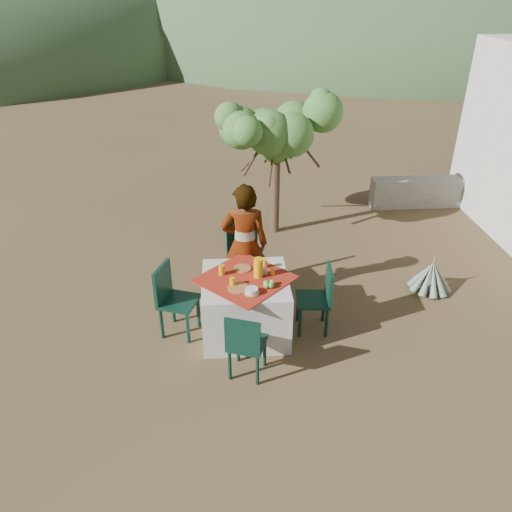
# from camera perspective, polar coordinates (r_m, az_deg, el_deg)

# --- Properties ---
(ground) EXTENTS (160.00, 160.00, 0.00)m
(ground) POSITION_cam_1_polar(r_m,az_deg,el_deg) (6.55, 1.26, -6.85)
(ground) COLOR #3E2F1C
(ground) RESTS_ON ground
(table) EXTENTS (1.30, 1.30, 0.76)m
(table) POSITION_cam_1_polar(r_m,az_deg,el_deg) (6.09, -1.22, -5.62)
(table) COLOR beige
(table) RESTS_ON ground
(chair_far) EXTENTS (0.60, 0.60, 1.00)m
(chair_far) POSITION_cam_1_polar(r_m,az_deg,el_deg) (6.86, -1.19, 0.42)
(chair_far) COLOR black
(chair_far) RESTS_ON ground
(chair_near) EXTENTS (0.49, 0.49, 0.83)m
(chair_near) POSITION_cam_1_polar(r_m,az_deg,el_deg) (5.38, -1.22, -9.95)
(chair_near) COLOR black
(chair_near) RESTS_ON ground
(chair_left) EXTENTS (0.54, 0.54, 0.91)m
(chair_left) POSITION_cam_1_polar(r_m,az_deg,el_deg) (6.09, -9.52, -4.62)
(chair_left) COLOR black
(chair_left) RESTS_ON ground
(chair_right) EXTENTS (0.43, 0.43, 0.87)m
(chair_right) POSITION_cam_1_polar(r_m,az_deg,el_deg) (6.11, 7.25, -4.58)
(chair_right) COLOR black
(chair_right) RESTS_ON ground
(person) EXTENTS (0.63, 0.43, 1.67)m
(person) POSITION_cam_1_polar(r_m,az_deg,el_deg) (6.45, -1.31, 1.28)
(person) COLOR #8C6651
(person) RESTS_ON ground
(shrub_tree) EXTENTS (1.77, 1.73, 2.08)m
(shrub_tree) POSITION_cam_1_polar(r_m,az_deg,el_deg) (8.18, 2.81, 13.47)
(shrub_tree) COLOR #453522
(shrub_tree) RESTS_ON ground
(agave) EXTENTS (0.59, 0.59, 0.63)m
(agave) POSITION_cam_1_polar(r_m,az_deg,el_deg) (7.38, 19.36, -2.24)
(agave) COLOR slate
(agave) RESTS_ON ground
(stone_wall) EXTENTS (2.60, 0.35, 0.55)m
(stone_wall) POSITION_cam_1_polar(r_m,az_deg,el_deg) (10.25, 20.13, 6.92)
(stone_wall) COLOR gray
(stone_wall) RESTS_ON ground
(hill_near_right) EXTENTS (48.00, 48.00, 20.00)m
(hill_near_right) POSITION_cam_1_polar(r_m,az_deg,el_deg) (43.30, 14.02, 23.32)
(hill_near_right) COLOR #35532F
(hill_near_right) RESTS_ON ground
(hill_far_center) EXTENTS (60.00, 60.00, 24.00)m
(hill_far_center) POSITION_cam_1_polar(r_m,az_deg,el_deg) (57.51, -8.20, 25.09)
(hill_far_center) COLOR slate
(hill_far_center) RESTS_ON ground
(plate_far) EXTENTS (0.22, 0.22, 0.01)m
(plate_far) POSITION_cam_1_polar(r_m,az_deg,el_deg) (6.06, -1.56, -1.42)
(plate_far) COLOR brown
(plate_far) RESTS_ON table
(plate_near) EXTENTS (0.25, 0.25, 0.01)m
(plate_near) POSITION_cam_1_polar(r_m,az_deg,el_deg) (5.69, -2.02, -3.65)
(plate_near) COLOR brown
(plate_near) RESTS_ON table
(glass_far) EXTENTS (0.08, 0.08, 0.12)m
(glass_far) POSITION_cam_1_polar(r_m,az_deg,el_deg) (5.94, -3.94, -1.59)
(glass_far) COLOR orange
(glass_far) RESTS_ON table
(glass_near) EXTENTS (0.06, 0.06, 0.11)m
(glass_near) POSITION_cam_1_polar(r_m,az_deg,el_deg) (5.72, -2.70, -2.94)
(glass_near) COLOR orange
(glass_near) RESTS_ON table
(juice_pitcher) EXTENTS (0.11, 0.11, 0.24)m
(juice_pitcher) POSITION_cam_1_polar(r_m,az_deg,el_deg) (5.85, 0.27, -1.35)
(juice_pitcher) COLOR orange
(juice_pitcher) RESTS_ON table
(bowl_plate) EXTENTS (0.18, 0.18, 0.01)m
(bowl_plate) POSITION_cam_1_polar(r_m,az_deg,el_deg) (5.60, -0.48, -4.25)
(bowl_plate) COLOR brown
(bowl_plate) RESTS_ON table
(white_bowl) EXTENTS (0.15, 0.15, 0.05)m
(white_bowl) POSITION_cam_1_polar(r_m,az_deg,el_deg) (5.59, -0.49, -3.97)
(white_bowl) COLOR silver
(white_bowl) RESTS_ON bowl_plate
(jar_left) EXTENTS (0.05, 0.05, 0.08)m
(jar_left) POSITION_cam_1_polar(r_m,az_deg,el_deg) (5.94, 1.92, -1.77)
(jar_left) COLOR orange
(jar_left) RESTS_ON table
(jar_right) EXTENTS (0.07, 0.07, 0.11)m
(jar_right) POSITION_cam_1_polar(r_m,az_deg,el_deg) (6.08, 1.00, -0.83)
(jar_right) COLOR orange
(jar_right) RESTS_ON table
(napkin_holder) EXTENTS (0.07, 0.05, 0.09)m
(napkin_holder) POSITION_cam_1_polar(r_m,az_deg,el_deg) (5.94, 0.99, -1.73)
(napkin_holder) COLOR silver
(napkin_holder) RESTS_ON table
(fruit_cluster) EXTENTS (0.14, 0.13, 0.07)m
(fruit_cluster) POSITION_cam_1_polar(r_m,az_deg,el_deg) (5.71, 1.49, -3.23)
(fruit_cluster) COLOR #5F9A38
(fruit_cluster) RESTS_ON table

